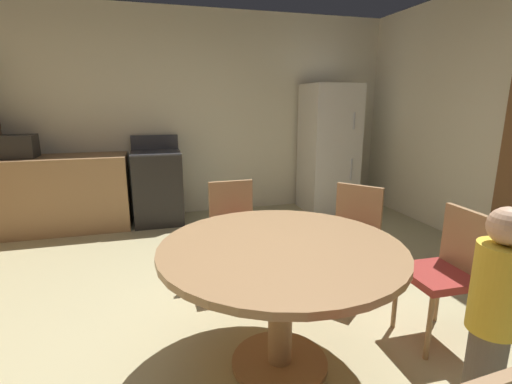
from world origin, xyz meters
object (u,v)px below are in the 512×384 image
microwave (14,147)px  chair_north (234,226)px  oven_range (158,187)px  person_child (493,314)px  dining_table (281,270)px  refrigerator (328,149)px  chair_northeast (352,232)px  chair_east (448,267)px

microwave → chair_north: bearing=-41.4°
oven_range → person_child: size_ratio=1.01×
oven_range → microwave: size_ratio=2.50×
dining_table → refrigerator: bearing=59.3°
chair_northeast → dining_table: bearing=0.0°
refrigerator → chair_east: (-0.63, -2.98, -0.38)m
chair_east → person_child: size_ratio=0.80×
oven_range → microwave: microwave is taller
refrigerator → microwave: 3.89m
oven_range → microwave: (-1.54, -0.00, 0.56)m
chair_northeast → chair_north: bearing=-64.2°
refrigerator → chair_north: refrigerator is taller
refrigerator → chair_east: size_ratio=2.02×
oven_range → refrigerator: 2.39m
chair_north → chair_northeast: size_ratio=1.00×
dining_table → chair_north: 1.12m
microwave → chair_east: microwave is taller
oven_range → dining_table: bearing=-78.6°
dining_table → chair_north: (-0.02, 1.12, -0.11)m
refrigerator → dining_table: 3.43m
microwave → chair_northeast: 3.81m
person_child → refrigerator: bearing=-66.3°
chair_east → chair_northeast: (-0.25, 0.74, 0.00)m
chair_north → person_child: size_ratio=0.80×
chair_north → chair_east: same height
dining_table → oven_range: bearing=101.4°
microwave → chair_east: bearing=-42.9°
oven_range → chair_north: (0.58, -1.88, 0.03)m
refrigerator → dining_table: size_ratio=1.30×
dining_table → chair_east: chair_east is taller
microwave → person_child: bearing=-50.9°
chair_northeast → person_child: person_child is taller
chair_northeast → chair_east: bearing=69.4°
person_child → oven_range: bearing=-30.3°
refrigerator → chair_east: 3.07m
oven_range → dining_table: oven_range is taller
refrigerator → chair_northeast: (-0.88, -2.23, -0.38)m
microwave → chair_northeast: bearing=-37.2°
refrigerator → microwave: size_ratio=4.00×
chair_east → person_child: person_child is taller
refrigerator → chair_north: 2.57m
person_child → chair_east: bearing=-78.8°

